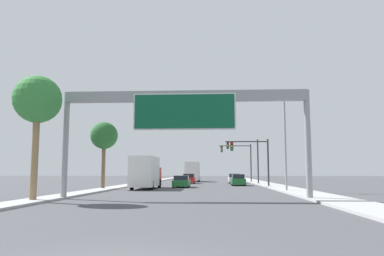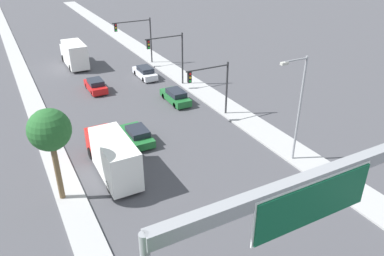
# 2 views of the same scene
# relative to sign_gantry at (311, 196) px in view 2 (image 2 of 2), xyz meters

# --- Properties ---
(sidewalk_right) EXTENTS (3.00, 120.00, 0.15)m
(sidewalk_right) POSITION_rel_sign_gantry_xyz_m (9.50, 42.10, -5.98)
(sidewalk_right) COLOR #A5A5A5
(sidewalk_right) RESTS_ON ground
(median_strip_left) EXTENTS (2.00, 120.00, 0.15)m
(median_strip_left) POSITION_rel_sign_gantry_xyz_m (-9.00, 42.10, -5.98)
(median_strip_left) COLOR #A5A5A5
(median_strip_left) RESTS_ON ground
(sign_gantry) EXTENTS (16.80, 0.73, 7.31)m
(sign_gantry) POSITION_rel_sign_gantry_xyz_m (0.00, 0.00, 0.00)
(sign_gantry) COLOR gray
(sign_gantry) RESTS_ON ground
(car_far_center) EXTENTS (1.82, 4.33, 1.50)m
(car_far_center) POSITION_rel_sign_gantry_xyz_m (-1.75, 33.04, -5.35)
(car_far_center) COLOR red
(car_far_center) RESTS_ON ground
(car_near_right) EXTENTS (1.84, 4.44, 1.38)m
(car_near_right) POSITION_rel_sign_gantry_xyz_m (-1.75, 19.01, -5.40)
(car_near_right) COLOR #1E662D
(car_near_right) RESTS_ON ground
(car_mid_left) EXTENTS (1.75, 4.80, 1.49)m
(car_mid_left) POSITION_rel_sign_gantry_xyz_m (5.25, 25.45, -5.35)
(car_mid_left) COLOR #1E662D
(car_mid_left) RESTS_ON ground
(car_far_left) EXTENTS (1.75, 4.79, 1.51)m
(car_far_left) POSITION_rel_sign_gantry_xyz_m (5.25, 34.66, -5.34)
(car_far_left) COLOR silver
(car_far_left) RESTS_ON ground
(truck_box_primary) EXTENTS (2.32, 8.01, 3.40)m
(truck_box_primary) POSITION_rel_sign_gantry_xyz_m (-5.25, 14.99, -4.33)
(truck_box_primary) COLOR red
(truck_box_primary) RESTS_ON ground
(truck_box_secondary) EXTENTS (2.49, 7.65, 3.53)m
(truck_box_secondary) POSITION_rel_sign_gantry_xyz_m (-1.75, 43.94, -4.27)
(truck_box_secondary) COLOR white
(truck_box_secondary) RESTS_ON ground
(traffic_light_near_intersection) EXTENTS (4.77, 0.32, 5.72)m
(traffic_light_near_intersection) POSITION_rel_sign_gantry_xyz_m (6.91, 20.10, -2.14)
(traffic_light_near_intersection) COLOR #2D2D30
(traffic_light_near_intersection) RESTS_ON ground
(traffic_light_mid_block) EXTENTS (4.84, 0.32, 6.53)m
(traffic_light_mid_block) POSITION_rel_sign_gantry_xyz_m (7.00, 30.10, -1.63)
(traffic_light_mid_block) COLOR #2D2D30
(traffic_light_mid_block) RESTS_ON ground
(traffic_light_far_intersection) EXTENTS (5.55, 0.32, 6.57)m
(traffic_light_far_intersection) POSITION_rel_sign_gantry_xyz_m (6.75, 40.10, -1.55)
(traffic_light_far_intersection) COLOR #2D2D30
(traffic_light_far_intersection) RESTS_ON ground
(palm_tree_background) EXTENTS (2.84, 2.84, 7.03)m
(palm_tree_background) POSITION_rel_sign_gantry_xyz_m (-9.50, 13.61, -0.55)
(palm_tree_background) COLOR brown
(palm_tree_background) RESTS_ON ground
(street_lamp_right) EXTENTS (2.50, 0.28, 8.96)m
(street_lamp_right) POSITION_rel_sign_gantry_xyz_m (8.31, 9.88, -0.80)
(street_lamp_right) COLOR gray
(street_lamp_right) RESTS_ON ground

